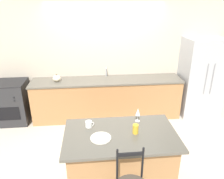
{
  "coord_description": "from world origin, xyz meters",
  "views": [
    {
      "loc": [
        -0.34,
        -4.14,
        2.58
      ],
      "look_at": [
        0.01,
        -0.67,
        1.11
      ],
      "focal_mm": 35.0,
      "sensor_mm": 36.0,
      "label": 1
    }
  ],
  "objects_px": {
    "refrigerator": "(201,77)",
    "oven_range": "(11,102)",
    "coffee_mug": "(89,124)",
    "dinner_plate": "(101,138)",
    "wine_glass": "(138,112)",
    "pumpkin_decoration": "(57,78)",
    "tumbler_cup": "(136,129)"
  },
  "relations": [
    {
      "from": "pumpkin_decoration",
      "to": "oven_range",
      "type": "bearing_deg",
      "value": -179.62
    },
    {
      "from": "wine_glass",
      "to": "coffee_mug",
      "type": "xyz_separation_m",
      "value": [
        -0.71,
        -0.09,
        -0.11
      ]
    },
    {
      "from": "dinner_plate",
      "to": "tumbler_cup",
      "type": "xyz_separation_m",
      "value": [
        0.47,
        0.07,
        0.06
      ]
    },
    {
      "from": "refrigerator",
      "to": "oven_range",
      "type": "xyz_separation_m",
      "value": [
        -4.28,
        0.02,
        -0.43
      ]
    },
    {
      "from": "tumbler_cup",
      "to": "pumpkin_decoration",
      "type": "height_order",
      "value": "pumpkin_decoration"
    },
    {
      "from": "refrigerator",
      "to": "wine_glass",
      "type": "distance_m",
      "value": 2.56
    },
    {
      "from": "wine_glass",
      "to": "pumpkin_decoration",
      "type": "height_order",
      "value": "wine_glass"
    },
    {
      "from": "refrigerator",
      "to": "tumbler_cup",
      "type": "height_order",
      "value": "refrigerator"
    },
    {
      "from": "oven_range",
      "to": "coffee_mug",
      "type": "height_order",
      "value": "coffee_mug"
    },
    {
      "from": "oven_range",
      "to": "dinner_plate",
      "type": "bearing_deg",
      "value": -48.96
    },
    {
      "from": "oven_range",
      "to": "dinner_plate",
      "type": "height_order",
      "value": "oven_range"
    },
    {
      "from": "wine_glass",
      "to": "dinner_plate",
      "type": "bearing_deg",
      "value": -146.18
    },
    {
      "from": "refrigerator",
      "to": "coffee_mug",
      "type": "distance_m",
      "value": 3.16
    },
    {
      "from": "oven_range",
      "to": "coffee_mug",
      "type": "bearing_deg",
      "value": -47.24
    },
    {
      "from": "dinner_plate",
      "to": "tumbler_cup",
      "type": "distance_m",
      "value": 0.47
    },
    {
      "from": "refrigerator",
      "to": "tumbler_cup",
      "type": "relative_size",
      "value": 13.7
    },
    {
      "from": "refrigerator",
      "to": "dinner_plate",
      "type": "distance_m",
      "value": 3.22
    },
    {
      "from": "refrigerator",
      "to": "dinner_plate",
      "type": "bearing_deg",
      "value": -138.43
    },
    {
      "from": "refrigerator",
      "to": "pumpkin_decoration",
      "type": "xyz_separation_m",
      "value": [
        -3.24,
        0.03,
        0.09
      ]
    },
    {
      "from": "refrigerator",
      "to": "dinner_plate",
      "type": "relative_size",
      "value": 6.56
    },
    {
      "from": "refrigerator",
      "to": "oven_range",
      "type": "bearing_deg",
      "value": 179.76
    },
    {
      "from": "coffee_mug",
      "to": "oven_range",
      "type": "bearing_deg",
      "value": 132.76
    },
    {
      "from": "oven_range",
      "to": "coffee_mug",
      "type": "relative_size",
      "value": 7.52
    },
    {
      "from": "oven_range",
      "to": "coffee_mug",
      "type": "distance_m",
      "value": 2.59
    },
    {
      "from": "coffee_mug",
      "to": "pumpkin_decoration",
      "type": "relative_size",
      "value": 0.72
    },
    {
      "from": "refrigerator",
      "to": "oven_range",
      "type": "relative_size",
      "value": 1.91
    },
    {
      "from": "oven_range",
      "to": "wine_glass",
      "type": "height_order",
      "value": "wine_glass"
    },
    {
      "from": "dinner_plate",
      "to": "tumbler_cup",
      "type": "relative_size",
      "value": 2.09
    },
    {
      "from": "wine_glass",
      "to": "coffee_mug",
      "type": "bearing_deg",
      "value": -173.12
    },
    {
      "from": "oven_range",
      "to": "tumbler_cup",
      "type": "xyz_separation_m",
      "value": [
        2.34,
        -2.08,
        0.51
      ]
    },
    {
      "from": "refrigerator",
      "to": "dinner_plate",
      "type": "xyz_separation_m",
      "value": [
        -2.41,
        -2.14,
        0.03
      ]
    },
    {
      "from": "refrigerator",
      "to": "wine_glass",
      "type": "bearing_deg",
      "value": -136.4
    }
  ]
}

